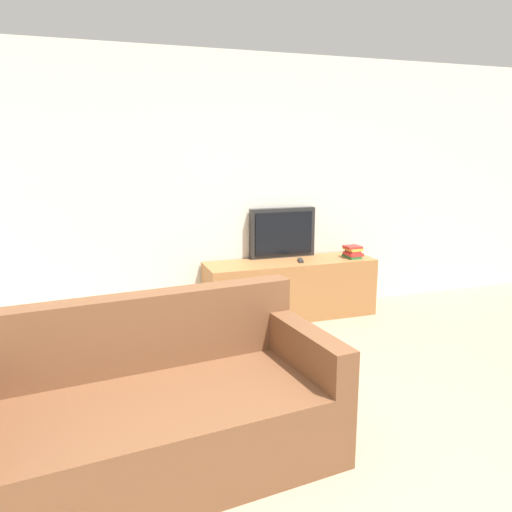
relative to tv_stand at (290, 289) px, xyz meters
name	(u,v)px	position (x,y,z in m)	size (l,w,h in m)	color
wall_back	(206,189)	(-0.79, 0.30, 1.01)	(9.00, 0.06, 2.60)	silver
tv_stand	(290,289)	(0.00, 0.00, 0.00)	(1.73, 0.49, 0.58)	#9E6638
television	(283,233)	(-0.01, 0.20, 0.55)	(0.70, 0.09, 0.51)	black
couch	(159,414)	(-1.62, -2.03, 0.00)	(1.95, 1.10, 0.87)	brown
book_stack	(353,252)	(0.67, -0.07, 0.35)	(0.16, 0.21, 0.12)	#2D753D
remote_on_stand	(301,260)	(0.08, -0.06, 0.30)	(0.08, 0.16, 0.02)	#2D2D2D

